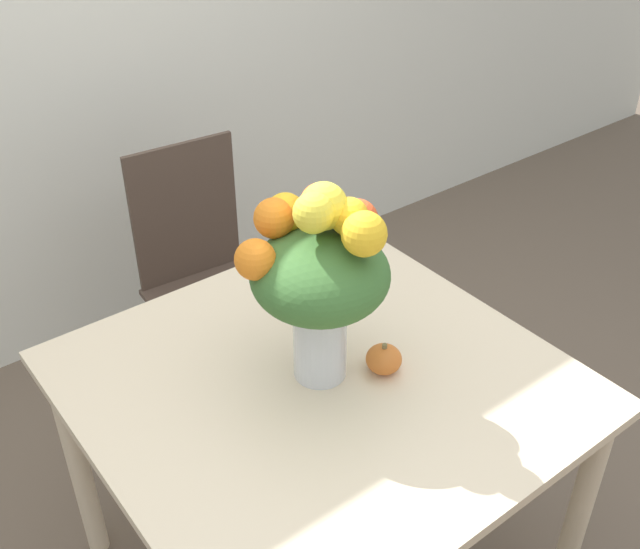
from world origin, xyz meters
The scene contains 5 objects.
wall_back centered at (0.00, 1.56, 1.35)m, with size 8.00×0.06×2.70m.
dining_table centered at (0.00, 0.00, 0.67)m, with size 1.11×1.10×0.77m.
flower_vase centered at (0.01, 0.02, 1.07)m, with size 0.34×0.33×0.51m.
pumpkin centered at (0.14, -0.07, 0.81)m, with size 0.09×0.09×0.08m.
dining_chair_near_window centered at (0.19, 0.93, 0.49)m, with size 0.45×0.45×0.97m.
Camera 1 is at (-0.85, -1.10, 2.01)m, focal length 42.00 mm.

